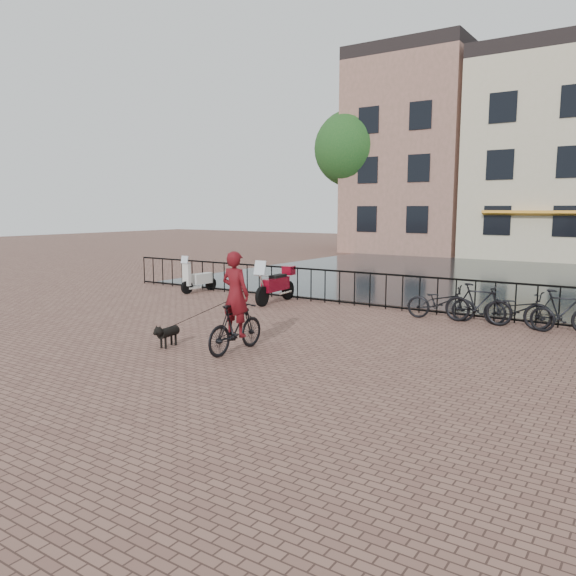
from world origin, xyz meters
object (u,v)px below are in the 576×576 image
Objects in this scene: cyclist at (236,308)px; scooter at (199,273)px; dog at (168,335)px; motorcycle at (275,280)px.

cyclist reaches higher than scooter.
motorcycle is (-1.32, 5.73, 0.44)m from dog.
motorcycle reaches higher than scooter.
cyclist is 1.64× the size of scooter.
scooter is at bearing -42.27° from cyclist.
cyclist is 1.64m from dog.
cyclist is 1.21× the size of motorcycle.
scooter is at bearing 120.67° from dog.
cyclist is at bearing -38.04° from scooter.
motorcycle is at bearing -62.54° from cyclist.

